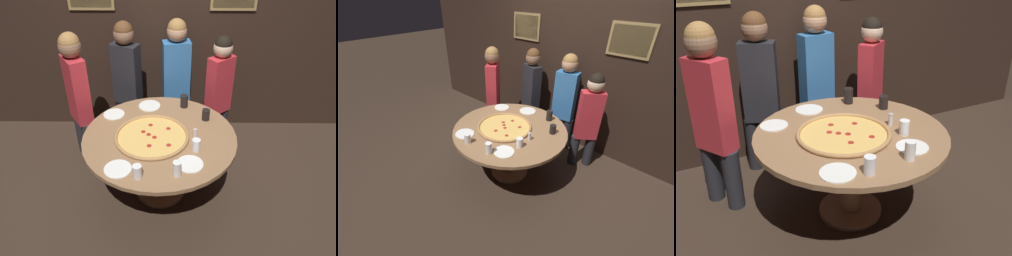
% 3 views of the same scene
% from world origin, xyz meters
% --- Properties ---
extents(ground_plane, '(24.00, 24.00, 0.00)m').
position_xyz_m(ground_plane, '(0.00, 0.00, 0.00)').
color(ground_plane, '#38281E').
extents(back_wall, '(6.40, 0.08, 2.60)m').
position_xyz_m(back_wall, '(0.00, 1.33, 1.30)').
color(back_wall, black).
rests_on(back_wall, ground_plane).
extents(dining_table, '(1.47, 1.47, 0.74)m').
position_xyz_m(dining_table, '(0.00, 0.00, 0.60)').
color(dining_table, '#936B47').
rests_on(dining_table, ground_plane).
extents(giant_pizza, '(0.71, 0.71, 0.03)m').
position_xyz_m(giant_pizza, '(-0.07, -0.02, 0.75)').
color(giant_pizza, '#EAB75B').
rests_on(giant_pizza, dining_table).
extents(drink_cup_near_right, '(0.08, 0.08, 0.11)m').
position_xyz_m(drink_cup_near_right, '(0.46, 0.29, 0.80)').
color(drink_cup_near_right, black).
rests_on(drink_cup_near_right, dining_table).
extents(drink_cup_near_left, '(0.07, 0.07, 0.13)m').
position_xyz_m(drink_cup_near_left, '(0.16, -0.53, 0.81)').
color(drink_cup_near_left, white).
rests_on(drink_cup_near_left, dining_table).
extents(drink_cup_by_shaker, '(0.08, 0.08, 0.12)m').
position_xyz_m(drink_cup_by_shaker, '(-0.16, -0.56, 0.80)').
color(drink_cup_by_shaker, white).
rests_on(drink_cup_by_shaker, dining_table).
extents(drink_cup_front_edge, '(0.08, 0.08, 0.11)m').
position_xyz_m(drink_cup_front_edge, '(0.33, -0.21, 0.80)').
color(drink_cup_front_edge, white).
rests_on(drink_cup_front_edge, dining_table).
extents(drink_cup_centre_back, '(0.08, 0.08, 0.14)m').
position_xyz_m(drink_cup_centre_back, '(0.25, 0.53, 0.81)').
color(drink_cup_centre_back, black).
rests_on(drink_cup_centre_back, dining_table).
extents(white_plate_right_side, '(0.23, 0.23, 0.01)m').
position_xyz_m(white_plate_right_side, '(0.27, -0.40, 0.74)').
color(white_plate_right_side, white).
rests_on(white_plate_right_side, dining_table).
extents(white_plate_beside_cup, '(0.23, 0.23, 0.01)m').
position_xyz_m(white_plate_beside_cup, '(-0.13, 0.54, 0.74)').
color(white_plate_beside_cup, white).
rests_on(white_plate_beside_cup, dining_table).
extents(white_plate_near_front, '(0.23, 0.23, 0.01)m').
position_xyz_m(white_plate_near_front, '(-0.34, -0.47, 0.74)').
color(white_plate_near_front, white).
rests_on(white_plate_near_front, dining_table).
extents(white_plate_left_side, '(0.22, 0.22, 0.01)m').
position_xyz_m(white_plate_left_side, '(-0.49, 0.37, 0.74)').
color(white_plate_left_side, white).
rests_on(white_plate_left_side, dining_table).
extents(condiment_shaker, '(0.04, 0.04, 0.10)m').
position_xyz_m(condiment_shaker, '(0.34, -0.03, 0.79)').
color(condiment_shaker, silver).
rests_on(condiment_shaker, dining_table).
extents(diner_far_left, '(0.40, 0.23, 1.53)m').
position_xyz_m(diner_far_left, '(0.17, 1.07, 0.87)').
color(diner_far_left, '#232328').
rests_on(diner_far_left, ground_plane).
extents(diner_side_right, '(0.33, 0.40, 1.54)m').
position_xyz_m(diner_side_right, '(-0.90, 0.60, 0.87)').
color(diner_side_right, '#232328').
rests_on(diner_side_right, ground_plane).
extents(diner_centre_back, '(0.36, 0.32, 1.42)m').
position_xyz_m(diner_centre_back, '(0.66, 0.86, 0.80)').
color(diner_centre_back, '#232328').
rests_on(diner_centre_back, ground_plane).
extents(diner_far_right, '(0.40, 0.28, 1.52)m').
position_xyz_m(diner_far_right, '(-0.42, 1.00, 0.86)').
color(diner_far_right, '#232328').
rests_on(diner_far_right, ground_plane).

